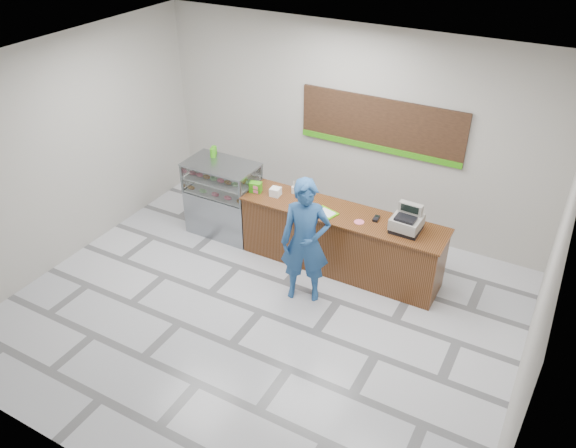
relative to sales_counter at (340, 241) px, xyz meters
The scene contains 16 objects.
floor 1.72m from the sales_counter, 109.54° to the right, with size 7.00×7.00×0.00m, color silver.
back_wall 1.98m from the sales_counter, 110.77° to the left, with size 7.00×7.00×0.00m, color #B7B2A8.
ceiling 3.41m from the sales_counter, 109.54° to the right, with size 7.00×7.00×0.00m, color silver.
sales_counter is the anchor object (origin of this frame).
display_case 2.23m from the sales_counter, behind, with size 1.22×0.72×1.33m.
menu_board 2.00m from the sales_counter, 90.00° to the left, with size 2.80×0.06×0.90m.
cash_register 1.21m from the sales_counter, ahead, with size 0.43×0.45×0.39m.
card_terminal 0.75m from the sales_counter, ahead, with size 0.08×0.16×0.04m, color black.
serving_tray 0.58m from the sales_counter, 148.79° to the right, with size 0.41×0.34×0.02m.
napkin_box 1.30m from the sales_counter, behind, with size 0.16×0.16×0.13m, color white.
straw_cup 1.12m from the sales_counter, 168.65° to the left, with size 0.08×0.08×0.11m, color silver.
promo_box 1.62m from the sales_counter, behind, with size 0.19×0.13×0.17m, color #3A9C14.
donut_decal 0.62m from the sales_counter, 19.87° to the right, with size 0.15×0.15×0.00m, color #F76883.
green_cup_left 2.64m from the sales_counter, behind, with size 0.10×0.10×0.15m, color #3A9C14.
green_cup_right 2.70m from the sales_counter, behind, with size 0.09×0.09×0.14m, color #3A9C14.
customer 1.02m from the sales_counter, 100.83° to the right, with size 0.71×0.47×1.95m, color #244F88.
Camera 1 is at (3.35, -5.25, 5.49)m, focal length 35.00 mm.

